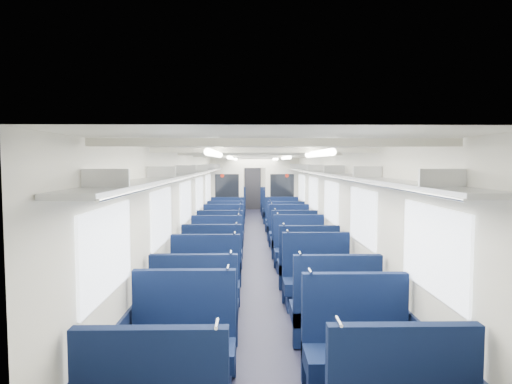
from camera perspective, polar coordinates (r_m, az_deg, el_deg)
The scene contains 39 objects.
floor at distance 11.36m, azimuth 0.00°, elevation -7.11°, with size 2.80×18.00×0.01m, color black.
ceiling at distance 11.15m, azimuth 0.00°, elevation 4.83°, with size 2.80×18.00×0.01m, color silver.
wall_left at distance 11.26m, azimuth -7.14°, elevation -1.20°, with size 0.02×18.00×2.35m, color beige.
dado_left at distance 11.36m, azimuth -7.03°, elevation -5.35°, with size 0.03×17.90×0.70m, color #0F1832.
wall_right at distance 11.30m, azimuth 7.12°, elevation -1.18°, with size 0.02×18.00×2.35m, color beige.
dado_right at distance 11.40m, azimuth 7.01°, elevation -5.31°, with size 0.03×17.90×0.70m, color #0F1832.
wall_far at distance 20.17m, azimuth -0.44°, elevation 1.07°, with size 2.80×0.02×2.35m, color beige.
luggage_rack_left at distance 11.20m, azimuth -6.22°, elevation 2.87°, with size 0.36×17.40×0.18m.
luggage_rack_right at distance 11.24m, azimuth 6.21°, elevation 2.88°, with size 0.36×17.40×0.18m.
windows at distance 10.72m, azimuth 0.04°, elevation -0.11°, with size 2.78×15.60×0.75m.
ceiling_fittings at distance 10.89m, azimuth 0.03°, elevation 4.53°, with size 2.70×16.06×0.11m.
end_door at distance 20.12m, azimuth -0.44°, elevation 0.56°, with size 0.75×0.06×2.00m, color black.
bulkhead at distance 13.86m, azimuth -0.19°, elevation 0.02°, with size 2.80×0.10×2.35m.
seat_2 at distance 4.54m, azimuth -9.53°, elevation -19.72°, with size 1.02×0.56×1.14m.
seat_3 at distance 4.47m, azimuth 13.13°, elevation -20.17°, with size 1.02×0.56×1.14m.
seat_4 at distance 5.47m, azimuth -7.91°, elevation -15.53°, with size 1.02×0.56×1.14m.
seat_5 at distance 5.47m, azimuth 10.22°, elevation -15.56°, with size 1.02×0.56×1.14m.
seat_6 at distance 6.52m, azimuth -6.71°, elevation -12.31°, with size 1.02×0.56×1.14m.
seat_7 at distance 6.72m, azimuth 7.96°, elevation -11.82°, with size 1.02×0.56×1.14m.
seat_8 at distance 7.79m, azimuth -5.74°, elevation -9.62°, with size 1.02×0.56×1.14m.
seat_9 at distance 7.68m, azimuth 6.79°, elevation -9.83°, with size 1.02×0.56×1.14m.
seat_10 at distance 8.74m, azimuth -5.20°, elevation -8.12°, with size 1.02×0.56×1.14m.
seat_11 at distance 8.88m, azimuth 5.70°, elevation -7.94°, with size 1.02×0.56×1.14m.
seat_12 at distance 9.94m, azimuth -4.68°, elevation -6.66°, with size 1.02×0.56×1.14m.
seat_13 at distance 9.95m, azimuth 4.96°, elevation -6.64°, with size 1.02×0.56×1.14m.
seat_14 at distance 11.04m, azimuth -4.30°, elevation -5.59°, with size 1.02×0.56×1.14m.
seat_15 at distance 11.02m, azimuth 4.37°, elevation -5.61°, with size 1.02×0.56×1.14m.
seat_16 at distance 12.27m, azimuth -3.97°, elevation -4.63°, with size 1.02×0.56×1.14m.
seat_17 at distance 12.15m, azimuth 3.86°, elevation -4.72°, with size 1.02×0.56×1.14m.
seat_18 at distance 13.27m, azimuth -3.74°, elevation -3.99°, with size 1.02×0.56×1.14m.
seat_19 at distance 13.38m, azimuth 3.41°, elevation -3.92°, with size 1.02×0.56×1.14m.
seat_20 at distance 15.47m, azimuth -3.34°, elevation -2.86°, with size 1.02×0.56×1.14m.
seat_21 at distance 15.40m, azimuth 2.83°, elevation -2.89°, with size 1.02×0.56×1.14m.
seat_22 at distance 16.46m, azimuth -3.20°, elevation -2.46°, with size 1.02×0.56×1.14m.
seat_23 at distance 16.49m, azimuth 2.58°, elevation -2.44°, with size 1.02×0.56×1.14m.
seat_24 at distance 17.74m, azimuth -3.04°, elevation -2.00°, with size 1.02×0.56×1.14m.
seat_25 at distance 17.76m, azimuth 2.32°, elevation -1.99°, with size 1.02×0.56×1.14m.
seat_26 at distance 18.86m, azimuth -2.92°, elevation -1.65°, with size 1.02×0.56×1.14m.
seat_27 at distance 18.72m, azimuth 2.15°, elevation -1.69°, with size 1.02×0.56×1.14m.
Camera 1 is at (-0.19, -11.15, 2.17)m, focal length 30.58 mm.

